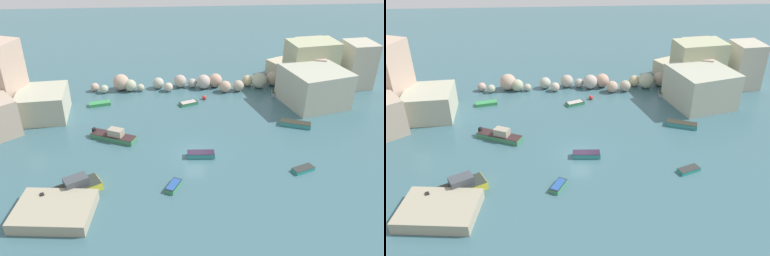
% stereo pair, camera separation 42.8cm
% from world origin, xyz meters
% --- Properties ---
extents(cove_water, '(160.00, 160.00, 0.00)m').
position_xyz_m(cove_water, '(0.00, 0.00, 0.00)').
color(cove_water, '#3A616B').
rests_on(cove_water, ground).
extents(cliff_headland_right, '(16.88, 20.76, 7.85)m').
position_xyz_m(cliff_headland_right, '(21.00, 18.52, 3.08)').
color(cliff_headland_right, '#ABAE9B').
rests_on(cliff_headland_right, ground).
extents(rock_breakwater, '(34.94, 4.52, 2.66)m').
position_xyz_m(rock_breakwater, '(3.89, 19.87, 1.09)').
color(rock_breakwater, tan).
rests_on(rock_breakwater, ground).
extents(stone_dock, '(8.07, 6.39, 1.23)m').
position_xyz_m(stone_dock, '(-14.63, -9.96, 0.61)').
color(stone_dock, gray).
rests_on(stone_dock, ground).
extents(channel_buoy, '(0.66, 0.66, 0.66)m').
position_xyz_m(channel_buoy, '(2.68, 15.62, 0.33)').
color(channel_buoy, red).
rests_on(channel_buoy, cove_water).
extents(moored_boat_0, '(6.23, 4.00, 1.62)m').
position_xyz_m(moored_boat_0, '(-10.26, 4.31, 0.54)').
color(moored_boat_0, '#3A7E53').
rests_on(moored_boat_0, cove_water).
extents(moored_boat_1, '(3.42, 1.38, 0.69)m').
position_xyz_m(moored_boat_1, '(0.70, -0.54, 0.34)').
color(moored_boat_1, teal).
rests_on(moored_boat_1, cove_water).
extents(moored_boat_2, '(5.69, 2.80, 5.44)m').
position_xyz_m(moored_boat_2, '(16.36, 15.97, 0.35)').
color(moored_boat_2, '#91959C').
rests_on(moored_boat_2, cove_water).
extents(moored_boat_3, '(3.38, 1.91, 0.48)m').
position_xyz_m(moored_boat_3, '(-13.50, 14.66, 0.24)').
color(moored_boat_3, '#338A4B').
rests_on(moored_boat_3, cove_water).
extents(moored_boat_4, '(2.05, 2.64, 0.52)m').
position_xyz_m(moored_boat_4, '(-2.81, -6.36, 0.27)').
color(moored_boat_4, '#398556').
rests_on(moored_boat_4, cove_water).
extents(moored_boat_5, '(3.02, 2.15, 0.45)m').
position_xyz_m(moored_boat_5, '(0.08, 13.94, 0.24)').
color(moored_boat_5, '#328756').
rests_on(moored_boat_5, cove_water).
extents(moored_boat_6, '(2.85, 2.03, 0.42)m').
position_xyz_m(moored_boat_6, '(12.27, -4.20, 0.21)').
color(moored_boat_6, teal).
rests_on(moored_boat_6, cove_water).
extents(moored_boat_7, '(6.47, 4.97, 1.90)m').
position_xyz_m(moored_boat_7, '(-13.49, -6.62, 0.68)').
color(moored_boat_7, gold).
rests_on(moored_boat_7, cove_water).
extents(moored_boat_8, '(4.39, 2.69, 0.63)m').
position_xyz_m(moored_boat_8, '(14.48, 6.22, 0.31)').
color(moored_boat_8, teal).
rests_on(moored_boat_8, cove_water).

